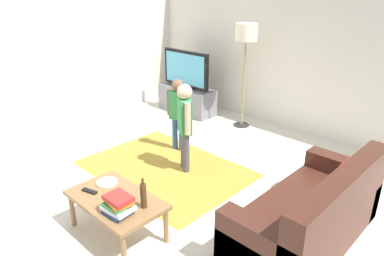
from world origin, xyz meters
TOP-DOWN VIEW (x-y plane):
  - ground at (0.00, 0.00)m, footprint 7.80×7.80m
  - wall_back at (0.00, 3.00)m, footprint 6.00×0.12m
  - wall_left at (-3.00, 0.00)m, footprint 0.12×6.00m
  - area_rug at (-0.34, 0.42)m, footprint 2.20×1.60m
  - tv_stand at (-1.78, 2.30)m, footprint 1.20×0.44m
  - tv at (-1.78, 2.28)m, footprint 1.10×0.28m
  - couch at (1.82, 0.40)m, footprint 0.80×1.80m
  - floor_lamp at (-0.55, 2.45)m, footprint 0.36×0.36m
  - child_near_tv at (-0.66, 0.98)m, footprint 0.36×0.18m
  - child_center at (-0.13, 0.60)m, footprint 0.35×0.26m
  - coffee_table at (0.33, -0.83)m, footprint 1.00×0.60m
  - book_stack at (0.56, -0.95)m, footprint 0.31×0.25m
  - bottle at (0.65, -0.73)m, footprint 0.06×0.06m
  - tv_remote at (0.05, -0.95)m, footprint 0.18×0.09m
  - plate at (0.03, -0.73)m, footprint 0.22×0.22m

SIDE VIEW (x-z plane):
  - ground at x=0.00m, z-range 0.00..0.00m
  - area_rug at x=-0.34m, z-range 0.00..0.01m
  - tv_stand at x=-1.78m, z-range -0.01..0.49m
  - couch at x=1.82m, z-range -0.14..0.72m
  - coffee_table at x=0.33m, z-range 0.16..0.58m
  - plate at x=0.03m, z-range 0.42..0.44m
  - tv_remote at x=0.05m, z-range 0.42..0.44m
  - book_stack at x=0.56m, z-range 0.42..0.60m
  - bottle at x=0.65m, z-range 0.40..0.70m
  - child_near_tv at x=-0.66m, z-range 0.11..1.22m
  - child_center at x=-0.13m, z-range 0.12..1.33m
  - tv at x=-1.78m, z-range 0.49..1.20m
  - wall_back at x=0.00m, z-range 0.00..2.70m
  - wall_left at x=-3.00m, z-range 0.00..2.70m
  - floor_lamp at x=-0.55m, z-range 0.65..2.43m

